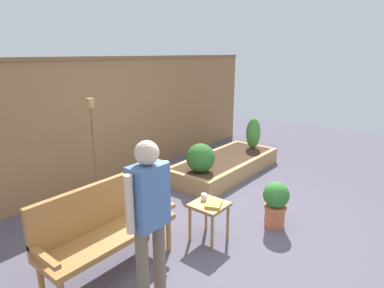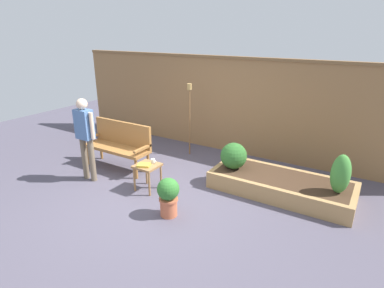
# 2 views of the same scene
# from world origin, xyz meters

# --- Properties ---
(ground_plane) EXTENTS (14.00, 14.00, 0.00)m
(ground_plane) POSITION_xyz_m (0.00, 0.00, 0.00)
(ground_plane) COLOR #514C5B
(fence_back) EXTENTS (8.40, 0.14, 2.16)m
(fence_back) POSITION_xyz_m (0.00, 2.60, 1.09)
(fence_back) COLOR olive
(fence_back) RESTS_ON ground_plane
(garden_bench) EXTENTS (1.44, 0.48, 0.94)m
(garden_bench) POSITION_xyz_m (-1.45, 0.57, 0.54)
(garden_bench) COLOR #A87038
(garden_bench) RESTS_ON ground_plane
(side_table) EXTENTS (0.40, 0.40, 0.48)m
(side_table) POSITION_xyz_m (-0.32, 0.06, 0.40)
(side_table) COLOR #9E7042
(side_table) RESTS_ON ground_plane
(cup_on_table) EXTENTS (0.10, 0.07, 0.08)m
(cup_on_table) POSITION_xyz_m (-0.27, 0.18, 0.52)
(cup_on_table) COLOR white
(cup_on_table) RESTS_ON side_table
(book_on_table) EXTENTS (0.27, 0.25, 0.04)m
(book_on_table) POSITION_xyz_m (-0.33, -0.01, 0.50)
(book_on_table) COLOR gold
(book_on_table) RESTS_ON side_table
(potted_boxwood) EXTENTS (0.34, 0.34, 0.62)m
(potted_boxwood) POSITION_xyz_m (0.48, -0.42, 0.35)
(potted_boxwood) COLOR #C66642
(potted_boxwood) RESTS_ON ground_plane
(raised_planter_bed) EXTENTS (2.40, 1.00, 0.30)m
(raised_planter_bed) POSITION_xyz_m (1.72, 1.18, 0.15)
(raised_planter_bed) COLOR #AD8451
(raised_planter_bed) RESTS_ON ground_plane
(shrub_near_bench) EXTENTS (0.48, 0.48, 0.48)m
(shrub_near_bench) POSITION_xyz_m (0.85, 1.09, 0.54)
(shrub_near_bench) COLOR brown
(shrub_near_bench) RESTS_ON raised_planter_bed
(shrub_far_corner) EXTENTS (0.29, 0.29, 0.64)m
(shrub_far_corner) POSITION_xyz_m (2.63, 1.09, 0.62)
(shrub_far_corner) COLOR brown
(shrub_far_corner) RESTS_ON raised_planter_bed
(tiki_torch) EXTENTS (0.10, 0.10, 1.61)m
(tiki_torch) POSITION_xyz_m (-0.60, 1.91, 1.11)
(tiki_torch) COLOR brown
(tiki_torch) RESTS_ON ground_plane
(person_by_bench) EXTENTS (0.47, 0.20, 1.56)m
(person_by_bench) POSITION_xyz_m (-1.53, -0.19, 0.93)
(person_by_bench) COLOR #70604C
(person_by_bench) RESTS_ON ground_plane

